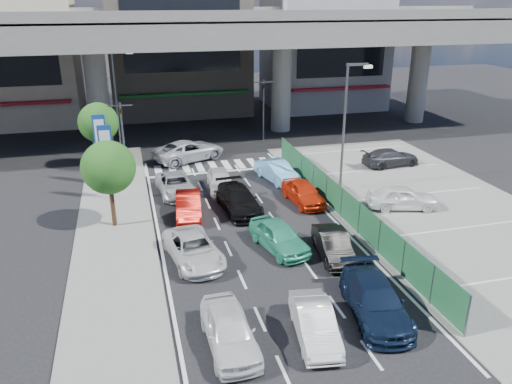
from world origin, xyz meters
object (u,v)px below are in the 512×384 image
object	(u,v)px
street_lamp_right	(347,117)
hatch_black_mid_right	(333,245)
signboard_far	(101,140)
taxi_orange_right	(303,192)
taxi_orange_left	(188,205)
sedan_white_front_mid	(220,180)
tree_far	(98,123)
traffic_cone	(341,206)
sedan_white_mid_left	(194,249)
minivan_navy_back	(375,300)
wagon_silver_front_left	(176,185)
taxi_teal_mid	(279,236)
sedan_black_mid	(239,200)
crossing_wagon_silver	(189,150)
hatch_white_back_mid	(315,323)
street_lamp_left	(118,93)
signboard_near	(106,152)
traffic_light_right	(263,95)
traffic_light_left	(122,122)
parked_sedan_white	(402,197)
van_white_back_left	(229,330)
kei_truck_front_right	(277,171)
tree_near	(108,168)
parked_sedan_dgrey	(391,157)

from	to	relation	value
street_lamp_right	hatch_black_mid_right	bearing A→B (deg)	-116.92
signboard_far	taxi_orange_right	size ratio (longest dim) A/B	1.20
taxi_orange_left	sedan_white_front_mid	bearing A→B (deg)	61.76
tree_far	traffic_cone	world-z (taller)	tree_far
sedan_white_mid_left	sedan_white_front_mid	xyz separation A→B (m)	(2.98, 8.91, 0.02)
minivan_navy_back	wagon_silver_front_left	world-z (taller)	minivan_navy_back
street_lamp_right	sedan_white_front_mid	distance (m)	8.90
taxi_teal_mid	tree_far	bearing A→B (deg)	106.50
sedan_black_mid	crossing_wagon_silver	world-z (taller)	crossing_wagon_silver
hatch_white_back_mid	hatch_black_mid_right	distance (m)	6.26
tree_far	sedan_black_mid	xyz separation A→B (m)	(7.78, -10.03, -2.71)
tree_far	sedan_white_mid_left	bearing A→B (deg)	-73.95
sedan_black_mid	hatch_white_back_mid	bearing A→B (deg)	-93.34
street_lamp_left	hatch_black_mid_right	xyz separation A→B (m)	(9.40, -20.08, -4.14)
signboard_near	hatch_black_mid_right	bearing A→B (deg)	-44.45
sedan_black_mid	hatch_black_mid_right	bearing A→B (deg)	-68.34
traffic_light_right	hatch_white_back_mid	xyz separation A→B (m)	(-5.47, -26.56, -3.32)
street_lamp_right	wagon_silver_front_left	world-z (taller)	street_lamp_right
traffic_light_left	wagon_silver_front_left	size ratio (longest dim) A/B	1.17
street_lamp_left	signboard_far	world-z (taller)	street_lamp_left
tree_far	traffic_light_left	bearing A→B (deg)	-57.38
hatch_white_back_mid	sedan_white_mid_left	size ratio (longest dim) A/B	0.83
sedan_white_front_mid	crossing_wagon_silver	xyz separation A→B (m)	(-1.09, 6.77, 0.12)
street_lamp_left	minivan_navy_back	distance (m)	26.82
parked_sedan_white	signboard_near	bearing A→B (deg)	85.77
hatch_white_back_mid	sedan_black_mid	bearing A→B (deg)	98.76
hatch_white_back_mid	wagon_silver_front_left	bearing A→B (deg)	110.51
wagon_silver_front_left	tree_far	bearing A→B (deg)	120.33
street_lamp_right	van_white_back_left	bearing A→B (deg)	-127.62
traffic_light_left	street_lamp_right	world-z (taller)	street_lamp_right
street_lamp_right	kei_truck_front_right	distance (m)	6.08
wagon_silver_front_left	taxi_orange_right	bearing A→B (deg)	-29.57
signboard_far	van_white_back_left	world-z (taller)	signboard_far
minivan_navy_back	sedan_black_mid	size ratio (longest dim) A/B	1.01
traffic_light_right	crossing_wagon_silver	distance (m)	8.72
taxi_orange_right	street_lamp_left	bearing A→B (deg)	123.00
street_lamp_left	kei_truck_front_right	world-z (taller)	street_lamp_left
signboard_near	crossing_wagon_silver	xyz separation A→B (m)	(5.70, 6.89, -2.30)
tree_near	van_white_back_left	world-z (taller)	tree_near
traffic_light_left	traffic_light_right	world-z (taller)	same
sedan_white_mid_left	traffic_light_left	bearing A→B (deg)	93.37
tree_near	hatch_black_mid_right	size ratio (longest dim) A/B	1.26
traffic_light_left	taxi_teal_mid	size ratio (longest dim) A/B	1.28
kei_truck_front_right	parked_sedan_dgrey	size ratio (longest dim) A/B	0.96
tree_near	taxi_orange_right	distance (m)	11.35
street_lamp_right	hatch_black_mid_right	distance (m)	9.97
signboard_near	crossing_wagon_silver	world-z (taller)	signboard_near
wagon_silver_front_left	street_lamp_right	bearing A→B (deg)	-15.59
tree_far	taxi_teal_mid	bearing A→B (deg)	-60.33
taxi_orange_left	taxi_orange_right	bearing A→B (deg)	7.76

